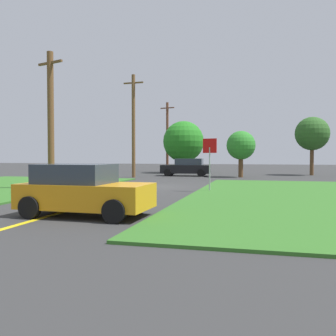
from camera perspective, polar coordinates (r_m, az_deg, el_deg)
The scene contains 12 objects.
ground_plane at distance 22.08m, azimuth -2.50°, elevation -2.94°, with size 120.00×120.00×0.00m, color #333333.
grass_verge_right at distance 17.39m, azimuth 23.71°, elevation -4.29°, with size 12.00×20.00×0.08m, color #326B24.
lane_stripe_center at distance 14.64m, azimuth -11.62°, elevation -5.45°, with size 0.20×14.00×0.01m, color yellow.
stop_sign at distance 18.99m, azimuth 6.59°, elevation 2.16°, with size 0.74×0.19×2.78m.
car_approaching_junction at distance 33.63m, azimuth 2.95°, elevation 0.12°, with size 4.58×2.25×1.62m.
car_behind_on_main_road at distance 11.61m, azimuth -13.20°, elevation -3.43°, with size 4.06×2.17×1.62m.
utility_pole_near at distance 21.06m, azimuth -18.00°, elevation 7.28°, with size 1.76×0.64×7.57m.
utility_pole_mid at distance 31.54m, azimuth -5.46°, elevation 6.78°, with size 1.80×0.30×8.85m.
utility_pole_far at distance 42.83m, azimuth -0.11°, elevation 5.06°, with size 1.77×0.57×8.17m.
oak_tree_left at distance 32.12m, azimuth 11.42°, elevation 3.47°, with size 2.50×2.50×4.04m.
pine_tree_center at distance 37.47m, azimuth 21.78°, elevation 5.02°, with size 3.22×3.22×5.61m.
oak_tree_right at distance 39.39m, azimuth 2.46°, elevation 4.19°, with size 4.43×4.43×5.64m.
Camera 1 is at (6.36, -21.06, 1.88)m, focal length 38.66 mm.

